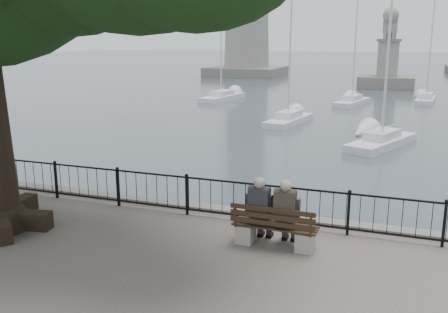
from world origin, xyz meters
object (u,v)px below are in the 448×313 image
at_px(bench, 274,232).
at_px(person_right, 286,215).
at_px(person_left, 261,212).
at_px(lion_monument, 387,68).

height_order(bench, person_right, person_right).
relative_size(person_left, lion_monument, 0.18).
xyz_separation_m(bench, person_left, (-0.34, 0.11, 0.37)).
xyz_separation_m(bench, person_right, (0.23, 0.10, 0.37)).
distance_m(person_left, lion_monument, 48.54).
height_order(person_left, lion_monument, lion_monument).
bearing_deg(person_left, lion_monument, 89.12).
xyz_separation_m(person_right, lion_monument, (0.18, 48.55, 0.46)).
bearing_deg(bench, lion_monument, 89.52).
xyz_separation_m(person_left, person_right, (0.57, -0.01, 0.00)).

